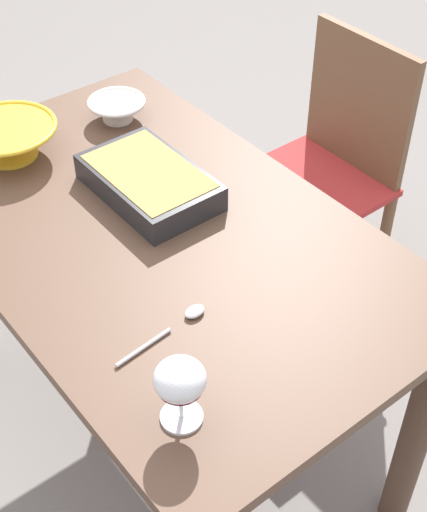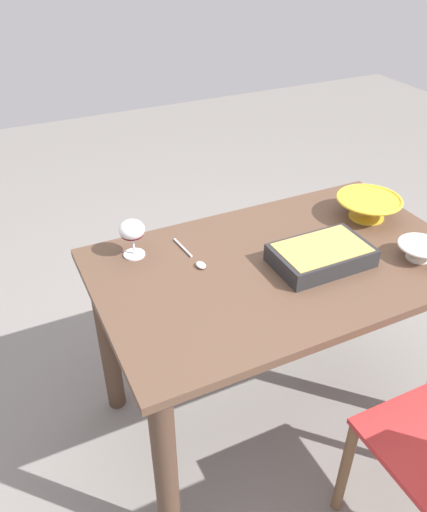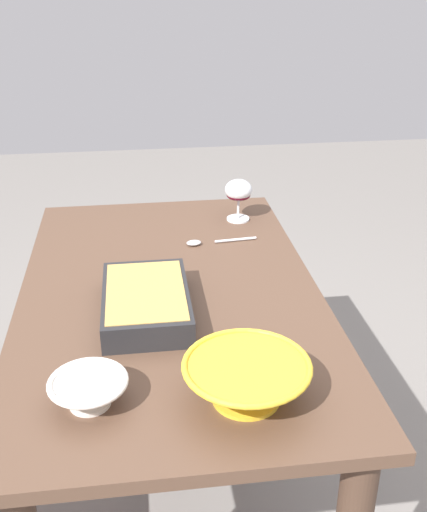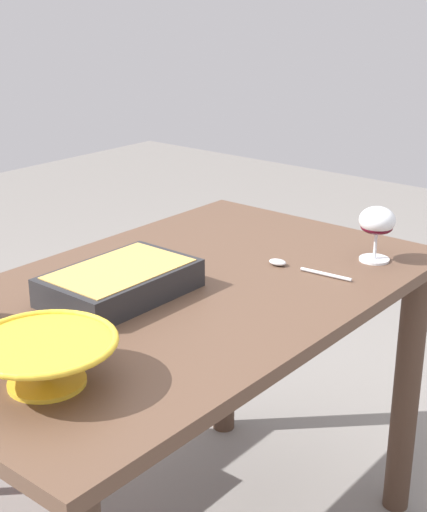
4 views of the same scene
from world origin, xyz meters
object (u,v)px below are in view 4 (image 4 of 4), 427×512
at_px(small_bowl, 45,359).
at_px(serving_spoon, 292,266).
at_px(casserole_dish, 120,281).
at_px(dining_table, 177,348).
at_px(wine_glass, 377,224).

xyz_separation_m(small_bowl, serving_spoon, (-0.72, 0.01, -0.04)).
bearing_deg(small_bowl, serving_spoon, 178.96).
bearing_deg(casserole_dish, dining_table, 149.85).
xyz_separation_m(dining_table, serving_spoon, (-0.27, 0.13, 0.16)).
xyz_separation_m(dining_table, wine_glass, (-0.44, 0.25, 0.24)).
xyz_separation_m(wine_glass, casserole_dish, (0.55, -0.32, -0.06)).
relative_size(wine_glass, small_bowl, 0.55).
relative_size(wine_glass, casserole_dish, 0.42).
height_order(dining_table, wine_glass, wine_glass).
xyz_separation_m(dining_table, small_bowl, (0.45, 0.12, 0.20)).
bearing_deg(small_bowl, wine_glass, 171.25).
xyz_separation_m(wine_glass, small_bowl, (0.90, -0.14, -0.05)).
relative_size(casserole_dish, serving_spoon, 1.51).
relative_size(dining_table, serving_spoon, 5.89).
height_order(casserole_dish, serving_spoon, casserole_dish).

